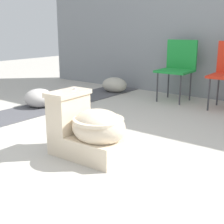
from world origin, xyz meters
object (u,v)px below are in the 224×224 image
object	(u,v)px
toilet	(89,130)
boulder_far	(115,85)
folding_chair_left	(178,64)
boulder_near	(39,98)

from	to	relation	value
toilet	boulder_far	size ratio (longest dim) A/B	1.57
folding_chair_left	boulder_near	distance (m)	1.95
boulder_near	boulder_far	bearing A→B (deg)	82.11
toilet	boulder_near	distance (m)	1.77
toilet	folding_chair_left	distance (m)	2.33
toilet	boulder_far	world-z (taller)	toilet
boulder_near	boulder_far	size ratio (longest dim) A/B	0.92
toilet	folding_chair_left	world-z (taller)	folding_chair_left
toilet	boulder_near	bearing A→B (deg)	151.17
boulder_near	boulder_far	xyz separation A→B (m)	(0.19, 1.36, -0.00)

